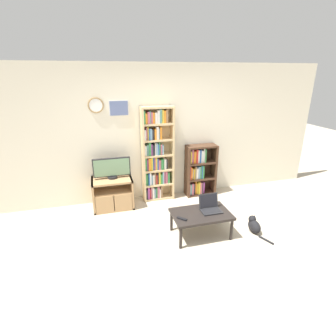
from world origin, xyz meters
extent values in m
plane|color=#BCAD93|center=(0.00, 0.00, 0.00)|extent=(18.00, 18.00, 0.00)
cube|color=beige|center=(0.00, 2.06, 1.30)|extent=(6.76, 0.06, 2.60)
torus|color=olive|center=(-1.17, 2.02, 1.88)|extent=(0.28, 0.03, 0.28)
cylinder|color=white|center=(-1.17, 2.02, 1.88)|extent=(0.23, 0.02, 0.23)
cube|color=silver|center=(-0.78, 2.02, 1.82)|extent=(0.35, 0.01, 0.28)
cube|color=slate|center=(-0.78, 2.02, 1.82)|extent=(0.32, 0.02, 0.25)
cube|color=tan|center=(-1.36, 1.76, 0.29)|extent=(0.04, 0.49, 0.58)
cube|color=tan|center=(-0.66, 1.76, 0.29)|extent=(0.04, 0.49, 0.58)
cube|color=tan|center=(-1.01, 1.76, 0.56)|extent=(0.73, 0.49, 0.04)
cube|color=tan|center=(-1.01, 1.76, 0.02)|extent=(0.73, 0.49, 0.04)
cube|color=tan|center=(-1.01, 1.76, 0.35)|extent=(0.66, 0.45, 0.04)
cube|color=tan|center=(-1.18, 1.53, 0.19)|extent=(0.32, 0.02, 0.31)
cube|color=tan|center=(-0.85, 1.53, 0.19)|extent=(0.32, 0.02, 0.31)
cylinder|color=black|center=(-0.99, 1.79, 0.60)|extent=(0.18, 0.18, 0.04)
cube|color=black|center=(-0.99, 1.79, 0.79)|extent=(0.67, 0.05, 0.35)
cube|color=slate|center=(-0.99, 1.76, 0.79)|extent=(0.64, 0.01, 0.31)
cube|color=tan|center=(-0.39, 1.89, 0.92)|extent=(0.04, 0.24, 1.85)
cube|color=tan|center=(0.18, 1.89, 0.92)|extent=(0.04, 0.24, 1.85)
cube|color=tan|center=(-0.10, 2.00, 0.92)|extent=(0.61, 0.02, 1.85)
cube|color=tan|center=(-0.10, 1.89, 0.02)|extent=(0.54, 0.21, 0.04)
cube|color=tan|center=(-0.10, 1.89, 0.32)|extent=(0.54, 0.21, 0.04)
cube|color=tan|center=(-0.10, 1.89, 0.62)|extent=(0.54, 0.21, 0.04)
cube|color=tan|center=(-0.10, 1.89, 0.92)|extent=(0.54, 0.21, 0.04)
cube|color=tan|center=(-0.10, 1.89, 1.22)|extent=(0.54, 0.21, 0.04)
cube|color=tan|center=(-0.10, 1.89, 1.53)|extent=(0.54, 0.21, 0.04)
cube|color=tan|center=(-0.10, 1.89, 1.83)|extent=(0.54, 0.21, 0.04)
cube|color=#232328|center=(-0.35, 1.89, 0.13)|extent=(0.03, 0.18, 0.20)
cube|color=#9E4293|center=(-0.31, 1.89, 0.16)|extent=(0.04, 0.18, 0.25)
cube|color=red|center=(-0.28, 1.90, 0.14)|extent=(0.02, 0.15, 0.20)
cube|color=#B75B70|center=(-0.26, 1.89, 0.16)|extent=(0.02, 0.18, 0.25)
cube|color=white|center=(-0.22, 1.89, 0.15)|extent=(0.04, 0.18, 0.24)
cube|color=#759EB7|center=(-0.18, 1.90, 0.13)|extent=(0.04, 0.15, 0.20)
cube|color=#388947|center=(-0.15, 1.89, 0.15)|extent=(0.02, 0.18, 0.23)
cube|color=#B75B70|center=(-0.12, 1.89, 0.16)|extent=(0.04, 0.19, 0.24)
cube|color=white|center=(-0.08, 1.90, 0.13)|extent=(0.03, 0.17, 0.19)
cube|color=#93704C|center=(-0.05, 1.90, 0.15)|extent=(0.03, 0.16, 0.23)
cube|color=#388947|center=(-0.36, 1.90, 0.46)|extent=(0.02, 0.16, 0.25)
cube|color=#388947|center=(-0.33, 1.90, 0.45)|extent=(0.03, 0.15, 0.22)
cube|color=#2856A8|center=(-0.30, 1.89, 0.46)|extent=(0.02, 0.19, 0.25)
cube|color=white|center=(-0.27, 1.90, 0.46)|extent=(0.03, 0.17, 0.25)
cube|color=#759EB7|center=(-0.24, 1.90, 0.43)|extent=(0.03, 0.15, 0.19)
cube|color=white|center=(-0.21, 1.89, 0.44)|extent=(0.03, 0.18, 0.21)
cube|color=#93704C|center=(-0.17, 1.90, 0.46)|extent=(0.03, 0.15, 0.24)
cube|color=red|center=(-0.14, 1.90, 0.43)|extent=(0.02, 0.16, 0.19)
cube|color=#232328|center=(-0.12, 1.90, 0.46)|extent=(0.02, 0.17, 0.24)
cube|color=gold|center=(-0.09, 1.89, 0.46)|extent=(0.03, 0.18, 0.25)
cube|color=#388947|center=(-0.05, 1.90, 0.44)|extent=(0.04, 0.17, 0.20)
cube|color=#759EB7|center=(-0.02, 1.89, 0.47)|extent=(0.03, 0.18, 0.25)
cube|color=#B75B70|center=(0.02, 1.90, 0.46)|extent=(0.03, 0.15, 0.24)
cube|color=#B75B70|center=(0.05, 1.89, 0.46)|extent=(0.04, 0.18, 0.25)
cube|color=#388947|center=(0.10, 1.89, 0.45)|extent=(0.04, 0.18, 0.22)
cube|color=#388947|center=(-0.35, 1.90, 0.77)|extent=(0.04, 0.15, 0.25)
cube|color=#9E4293|center=(-0.32, 1.90, 0.76)|extent=(0.02, 0.16, 0.23)
cube|color=orange|center=(-0.28, 1.89, 0.76)|extent=(0.04, 0.18, 0.25)
cube|color=gold|center=(-0.24, 1.89, 0.77)|extent=(0.03, 0.17, 0.25)
cube|color=#2856A8|center=(-0.20, 1.90, 0.76)|extent=(0.03, 0.15, 0.25)
cube|color=#B75B70|center=(-0.17, 1.90, 0.76)|extent=(0.02, 0.16, 0.24)
cube|color=gold|center=(-0.15, 1.90, 0.76)|extent=(0.03, 0.16, 0.25)
cube|color=#2856A8|center=(-0.12, 1.90, 0.75)|extent=(0.02, 0.16, 0.22)
cube|color=#B75B70|center=(-0.08, 1.89, 0.74)|extent=(0.04, 0.18, 0.19)
cube|color=#388947|center=(-0.04, 1.89, 0.74)|extent=(0.03, 0.19, 0.21)
cube|color=#388947|center=(-0.01, 1.90, 0.74)|extent=(0.03, 0.15, 0.21)
cube|color=white|center=(0.03, 1.90, 0.74)|extent=(0.04, 0.17, 0.21)
cube|color=#232328|center=(0.07, 1.90, 0.74)|extent=(0.03, 0.14, 0.20)
cube|color=white|center=(-0.35, 1.90, 1.04)|extent=(0.04, 0.15, 0.19)
cube|color=#5B9389|center=(-0.31, 1.90, 1.05)|extent=(0.03, 0.16, 0.21)
cube|color=#388947|center=(-0.27, 1.89, 1.07)|extent=(0.04, 0.18, 0.25)
cube|color=#9E4293|center=(-0.23, 1.90, 1.05)|extent=(0.03, 0.16, 0.22)
cube|color=#232328|center=(-0.19, 1.89, 1.04)|extent=(0.04, 0.18, 0.20)
cube|color=white|center=(-0.16, 1.89, 1.06)|extent=(0.02, 0.18, 0.23)
cube|color=#759EB7|center=(-0.13, 1.89, 1.06)|extent=(0.03, 0.18, 0.23)
cube|color=#2856A8|center=(-0.10, 1.89, 1.04)|extent=(0.02, 0.18, 0.20)
cube|color=#388947|center=(-0.08, 1.90, 1.06)|extent=(0.03, 0.16, 0.25)
cube|color=#B75B70|center=(-0.05, 1.90, 1.04)|extent=(0.03, 0.16, 0.20)
cube|color=#759EB7|center=(-0.02, 1.90, 1.04)|extent=(0.03, 0.17, 0.19)
cube|color=white|center=(-0.35, 1.90, 1.34)|extent=(0.04, 0.16, 0.19)
cube|color=#B75B70|center=(-0.32, 1.90, 1.36)|extent=(0.02, 0.15, 0.23)
cube|color=gold|center=(-0.29, 1.90, 1.37)|extent=(0.02, 0.16, 0.25)
cube|color=#2856A8|center=(-0.27, 1.89, 1.35)|extent=(0.02, 0.19, 0.21)
cube|color=#759EB7|center=(-0.24, 1.90, 1.35)|extent=(0.04, 0.17, 0.20)
cube|color=#232328|center=(-0.20, 1.90, 1.34)|extent=(0.04, 0.16, 0.19)
cube|color=orange|center=(-0.16, 1.89, 1.34)|extent=(0.04, 0.18, 0.20)
cube|color=white|center=(-0.11, 1.90, 1.36)|extent=(0.04, 0.16, 0.24)
cube|color=#759EB7|center=(-0.08, 1.90, 1.34)|extent=(0.02, 0.16, 0.20)
cube|color=orange|center=(-0.06, 1.89, 1.36)|extent=(0.03, 0.19, 0.23)
cube|color=#388947|center=(-0.35, 1.90, 1.66)|extent=(0.03, 0.17, 0.23)
cube|color=orange|center=(-0.32, 1.90, 1.64)|extent=(0.04, 0.17, 0.19)
cube|color=#B75B70|center=(-0.28, 1.89, 1.65)|extent=(0.04, 0.18, 0.22)
cube|color=#5B9389|center=(-0.24, 1.90, 1.66)|extent=(0.02, 0.15, 0.23)
cube|color=#B75B70|center=(-0.22, 1.90, 1.65)|extent=(0.03, 0.14, 0.20)
cube|color=orange|center=(-0.18, 1.90, 1.64)|extent=(0.04, 0.15, 0.20)
cube|color=white|center=(-0.14, 1.90, 1.64)|extent=(0.04, 0.17, 0.20)
cube|color=white|center=(-0.09, 1.90, 1.66)|extent=(0.03, 0.17, 0.23)
cube|color=#5B9389|center=(-0.05, 1.90, 1.67)|extent=(0.04, 0.17, 0.25)
cube|color=gold|center=(-0.01, 1.89, 1.67)|extent=(0.03, 0.18, 0.24)
cube|color=orange|center=(0.02, 1.90, 1.66)|extent=(0.04, 0.17, 0.22)
cube|color=#93704C|center=(0.07, 1.90, 1.67)|extent=(0.04, 0.16, 0.24)
cube|color=#472D1E|center=(0.50, 1.86, 0.53)|extent=(0.04, 0.29, 1.06)
cube|color=#472D1E|center=(1.08, 1.86, 0.53)|extent=(0.04, 0.29, 1.06)
cube|color=#472D1E|center=(0.79, 2.00, 0.53)|extent=(0.62, 0.02, 1.06)
cube|color=#472D1E|center=(0.79, 1.86, 0.02)|extent=(0.54, 0.25, 0.04)
cube|color=#472D1E|center=(0.79, 1.86, 0.36)|extent=(0.54, 0.25, 0.04)
cube|color=#472D1E|center=(0.79, 1.86, 0.70)|extent=(0.54, 0.25, 0.04)
cube|color=#472D1E|center=(0.79, 1.86, 1.04)|extent=(0.54, 0.25, 0.04)
cube|color=#B75B70|center=(0.53, 1.87, 0.16)|extent=(0.02, 0.23, 0.24)
cube|color=#5B9389|center=(0.56, 1.87, 0.15)|extent=(0.04, 0.21, 0.23)
cube|color=#B75B70|center=(0.60, 1.87, 0.16)|extent=(0.04, 0.22, 0.25)
cube|color=#232328|center=(0.64, 1.88, 0.15)|extent=(0.03, 0.19, 0.22)
cube|color=orange|center=(0.68, 1.88, 0.18)|extent=(0.03, 0.19, 0.28)
cube|color=gold|center=(0.71, 1.88, 0.15)|extent=(0.03, 0.21, 0.23)
cube|color=gold|center=(0.74, 1.87, 0.17)|extent=(0.03, 0.23, 0.27)
cube|color=#B75B70|center=(0.78, 1.87, 0.16)|extent=(0.04, 0.22, 0.25)
cube|color=#232328|center=(0.81, 1.87, 0.16)|extent=(0.02, 0.23, 0.24)
cube|color=#9E4293|center=(0.84, 1.88, 0.16)|extent=(0.04, 0.19, 0.24)
cube|color=red|center=(0.54, 1.87, 0.52)|extent=(0.02, 0.23, 0.28)
cube|color=orange|center=(0.57, 1.88, 0.50)|extent=(0.03, 0.20, 0.25)
cube|color=white|center=(0.60, 1.88, 0.48)|extent=(0.02, 0.18, 0.22)
cube|color=gold|center=(0.62, 1.87, 0.49)|extent=(0.02, 0.22, 0.23)
cube|color=#93704C|center=(0.65, 1.87, 0.52)|extent=(0.02, 0.23, 0.28)
cube|color=white|center=(0.68, 1.87, 0.49)|extent=(0.04, 0.21, 0.23)
cube|color=#759EB7|center=(0.73, 1.87, 0.50)|extent=(0.04, 0.21, 0.26)
cube|color=#388947|center=(0.76, 1.87, 0.51)|extent=(0.02, 0.22, 0.27)
cube|color=#2856A8|center=(0.79, 1.87, 0.51)|extent=(0.02, 0.22, 0.27)
cube|color=#388947|center=(0.82, 1.87, 0.51)|extent=(0.03, 0.22, 0.27)
cube|color=gold|center=(0.54, 1.88, 0.84)|extent=(0.04, 0.20, 0.24)
cube|color=#B75B70|center=(0.58, 1.88, 0.86)|extent=(0.04, 0.18, 0.28)
cube|color=orange|center=(0.63, 1.88, 0.84)|extent=(0.04, 0.20, 0.24)
cube|color=red|center=(0.67, 1.88, 0.86)|extent=(0.03, 0.21, 0.28)
cube|color=white|center=(0.71, 1.88, 0.85)|extent=(0.03, 0.19, 0.26)
cube|color=#2856A8|center=(0.74, 1.88, 0.85)|extent=(0.03, 0.20, 0.27)
cube|color=white|center=(0.78, 1.88, 0.84)|extent=(0.04, 0.20, 0.25)
cube|color=white|center=(0.82, 1.88, 0.86)|extent=(0.03, 0.19, 0.29)
cube|color=#388947|center=(0.85, 1.87, 0.86)|extent=(0.02, 0.22, 0.28)
cube|color=black|center=(0.24, 0.46, 0.37)|extent=(0.89, 0.57, 0.04)
cylinder|color=black|center=(-0.17, 0.22, 0.18)|extent=(0.04, 0.04, 0.35)
cylinder|color=black|center=(0.64, 0.22, 0.18)|extent=(0.04, 0.04, 0.35)
cylinder|color=black|center=(-0.17, 0.71, 0.18)|extent=(0.04, 0.04, 0.35)
cylinder|color=black|center=(0.64, 0.71, 0.18)|extent=(0.04, 0.04, 0.35)
cube|color=#232326|center=(0.40, 0.46, 0.40)|extent=(0.31, 0.23, 0.02)
cube|color=black|center=(0.40, 0.46, 0.41)|extent=(0.28, 0.16, 0.00)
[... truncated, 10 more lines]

